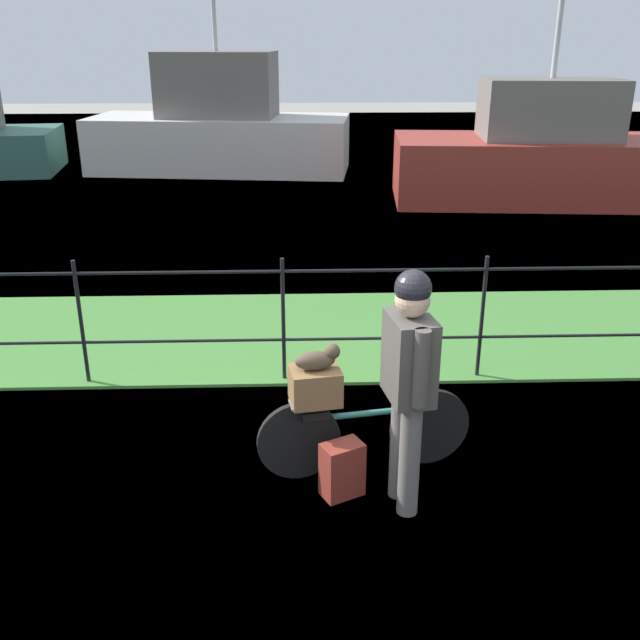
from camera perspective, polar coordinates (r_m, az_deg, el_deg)
name	(u,v)px	position (r m, az deg, el deg)	size (l,w,h in m)	color
ground_plane	(281,536)	(4.84, -3.13, -16.71)	(60.00, 60.00, 0.00)	gray
grass_strip	(286,334)	(7.70, -2.74, -1.08)	(27.00, 2.40, 0.03)	#478438
harbor_water	(289,191)	(14.86, -2.45, 10.19)	(30.00, 30.00, 0.00)	slate
iron_fence	(283,312)	(6.44, -2.94, 0.64)	(18.04, 0.04, 1.19)	black
bicycle_main	(363,431)	(5.29, 3.40, -8.80)	(1.57, 0.32, 0.60)	black
wooden_crate	(315,386)	(5.02, -0.38, -5.22)	(0.34, 0.27, 0.25)	brown
terrier_dog	(319,359)	(4.94, -0.10, -3.09)	(0.32, 0.18, 0.18)	#4C3D2D
cyclist_person	(409,372)	(4.63, 7.05, -4.07)	(0.32, 0.53, 1.68)	slate
backpack_on_paving	(342,469)	(5.09, 1.76, -11.75)	(0.28, 0.18, 0.40)	maroon
moored_boat_near	(220,129)	(17.11, -7.96, 14.77)	(6.02, 2.88, 4.21)	silver
moored_boat_mid	(544,157)	(14.43, 17.31, 12.24)	(5.67, 2.62, 3.83)	#9E3328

